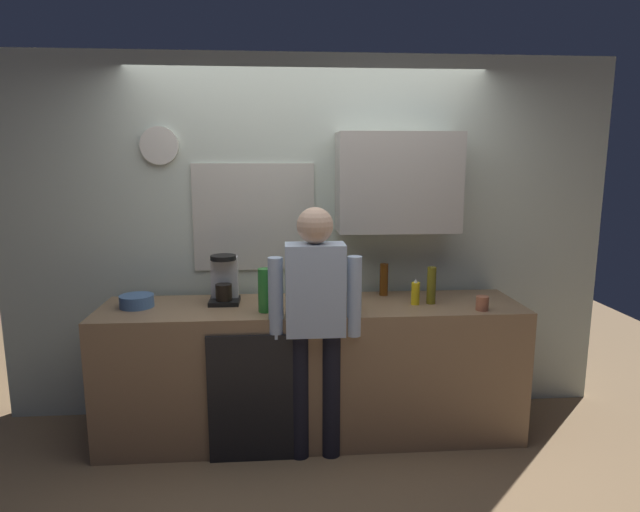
{
  "coord_description": "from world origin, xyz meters",
  "views": [
    {
      "loc": [
        -0.21,
        -3.14,
        1.88
      ],
      "look_at": [
        0.05,
        0.25,
        1.26
      ],
      "focal_mm": 29.91,
      "sensor_mm": 36.0,
      "label": 1
    }
  ],
  "objects_px": {
    "bottle_dark_sauce": "(337,298)",
    "dish_soap": "(415,293)",
    "cup_yellow_cup": "(354,303)",
    "bottle_amber_beer": "(384,280)",
    "coffee_maker": "(224,281)",
    "cup_terracotta_mug": "(482,303)",
    "bottle_clear_soda": "(265,290)",
    "bottle_olive_oil": "(431,285)",
    "bottle_green_wine": "(305,279)",
    "mixing_bowl": "(137,301)",
    "potted_plant": "(325,286)",
    "person_at_sink": "(315,313)"
  },
  "relations": [
    {
      "from": "coffee_maker",
      "to": "bottle_dark_sauce",
      "type": "relative_size",
      "value": 1.83
    },
    {
      "from": "bottle_amber_beer",
      "to": "dish_soap",
      "type": "xyz_separation_m",
      "value": [
        0.16,
        -0.25,
        -0.04
      ]
    },
    {
      "from": "cup_terracotta_mug",
      "to": "dish_soap",
      "type": "xyz_separation_m",
      "value": [
        -0.4,
        0.17,
        0.03
      ]
    },
    {
      "from": "cup_terracotta_mug",
      "to": "potted_plant",
      "type": "relative_size",
      "value": 0.4
    },
    {
      "from": "bottle_dark_sauce",
      "to": "bottle_amber_beer",
      "type": "relative_size",
      "value": 0.78
    },
    {
      "from": "person_at_sink",
      "to": "bottle_olive_oil",
      "type": "bearing_deg",
      "value": 32.95
    },
    {
      "from": "cup_yellow_cup",
      "to": "bottle_dark_sauce",
      "type": "bearing_deg",
      "value": -164.95
    },
    {
      "from": "dish_soap",
      "to": "bottle_amber_beer",
      "type": "bearing_deg",
      "value": 122.76
    },
    {
      "from": "cup_terracotta_mug",
      "to": "bottle_dark_sauce",
      "type": "bearing_deg",
      "value": 177.06
    },
    {
      "from": "bottle_amber_beer",
      "to": "dish_soap",
      "type": "distance_m",
      "value": 0.31
    },
    {
      "from": "bottle_olive_oil",
      "to": "coffee_maker",
      "type": "bearing_deg",
      "value": 174.5
    },
    {
      "from": "bottle_olive_oil",
      "to": "cup_terracotta_mug",
      "type": "height_order",
      "value": "bottle_olive_oil"
    },
    {
      "from": "potted_plant",
      "to": "dish_soap",
      "type": "relative_size",
      "value": 1.28
    },
    {
      "from": "bottle_dark_sauce",
      "to": "coffee_maker",
      "type": "bearing_deg",
      "value": 159.83
    },
    {
      "from": "cup_yellow_cup",
      "to": "cup_terracotta_mug",
      "type": "height_order",
      "value": "cup_terracotta_mug"
    },
    {
      "from": "coffee_maker",
      "to": "potted_plant",
      "type": "height_order",
      "value": "coffee_maker"
    },
    {
      "from": "bottle_clear_soda",
      "to": "cup_terracotta_mug",
      "type": "xyz_separation_m",
      "value": [
        1.39,
        -0.07,
        -0.09
      ]
    },
    {
      "from": "potted_plant",
      "to": "bottle_clear_soda",
      "type": "bearing_deg",
      "value": -163.17
    },
    {
      "from": "bottle_clear_soda",
      "to": "potted_plant",
      "type": "distance_m",
      "value": 0.41
    },
    {
      "from": "potted_plant",
      "to": "bottle_dark_sauce",
      "type": "bearing_deg",
      "value": -66.44
    },
    {
      "from": "bottle_dark_sauce",
      "to": "potted_plant",
      "type": "height_order",
      "value": "potted_plant"
    },
    {
      "from": "dish_soap",
      "to": "person_at_sink",
      "type": "height_order",
      "value": "person_at_sink"
    },
    {
      "from": "bottle_green_wine",
      "to": "cup_yellow_cup",
      "type": "relative_size",
      "value": 3.53
    },
    {
      "from": "mixing_bowl",
      "to": "person_at_sink",
      "type": "relative_size",
      "value": 0.14
    },
    {
      "from": "coffee_maker",
      "to": "cup_yellow_cup",
      "type": "xyz_separation_m",
      "value": [
        0.85,
        -0.24,
        -0.1
      ]
    },
    {
      "from": "dish_soap",
      "to": "bottle_dark_sauce",
      "type": "bearing_deg",
      "value": -167.43
    },
    {
      "from": "bottle_clear_soda",
      "to": "bottle_olive_oil",
      "type": "distance_m",
      "value": 1.11
    },
    {
      "from": "bottle_clear_soda",
      "to": "bottle_dark_sauce",
      "type": "distance_m",
      "value": 0.46
    },
    {
      "from": "bottle_green_wine",
      "to": "mixing_bowl",
      "type": "bearing_deg",
      "value": -174.94
    },
    {
      "from": "bottle_green_wine",
      "to": "cup_terracotta_mug",
      "type": "height_order",
      "value": "bottle_green_wine"
    },
    {
      "from": "coffee_maker",
      "to": "person_at_sink",
      "type": "relative_size",
      "value": 0.21
    },
    {
      "from": "potted_plant",
      "to": "dish_soap",
      "type": "bearing_deg",
      "value": -2.12
    },
    {
      "from": "bottle_clear_soda",
      "to": "bottle_green_wine",
      "type": "relative_size",
      "value": 0.93
    },
    {
      "from": "potted_plant",
      "to": "person_at_sink",
      "type": "bearing_deg",
      "value": -106.65
    },
    {
      "from": "coffee_maker",
      "to": "person_at_sink",
      "type": "height_order",
      "value": "person_at_sink"
    },
    {
      "from": "bottle_green_wine",
      "to": "cup_terracotta_mug",
      "type": "xyz_separation_m",
      "value": [
        1.13,
        -0.34,
        -0.1
      ]
    },
    {
      "from": "bottle_amber_beer",
      "to": "person_at_sink",
      "type": "distance_m",
      "value": 0.74
    },
    {
      "from": "cup_terracotta_mug",
      "to": "dish_soap",
      "type": "distance_m",
      "value": 0.43
    },
    {
      "from": "bottle_dark_sauce",
      "to": "bottle_green_wine",
      "type": "height_order",
      "value": "bottle_green_wine"
    },
    {
      "from": "bottle_olive_oil",
      "to": "bottle_amber_beer",
      "type": "bearing_deg",
      "value": 138.89
    },
    {
      "from": "bottle_dark_sauce",
      "to": "dish_soap",
      "type": "distance_m",
      "value": 0.56
    },
    {
      "from": "coffee_maker",
      "to": "person_at_sink",
      "type": "bearing_deg",
      "value": -34.53
    },
    {
      "from": "bottle_amber_beer",
      "to": "bottle_green_wine",
      "type": "distance_m",
      "value": 0.57
    },
    {
      "from": "bottle_dark_sauce",
      "to": "person_at_sink",
      "type": "bearing_deg",
      "value": -137.24
    },
    {
      "from": "bottle_olive_oil",
      "to": "bottle_dark_sauce",
      "type": "bearing_deg",
      "value": -168.28
    },
    {
      "from": "cup_terracotta_mug",
      "to": "person_at_sink",
      "type": "relative_size",
      "value": 0.06
    },
    {
      "from": "bottle_green_wine",
      "to": "potted_plant",
      "type": "bearing_deg",
      "value": -50.96
    },
    {
      "from": "cup_yellow_cup",
      "to": "potted_plant",
      "type": "xyz_separation_m",
      "value": [
        -0.18,
        0.11,
        0.09
      ]
    },
    {
      "from": "coffee_maker",
      "to": "cup_terracotta_mug",
      "type": "bearing_deg",
      "value": -10.76
    },
    {
      "from": "bottle_olive_oil",
      "to": "bottle_green_wine",
      "type": "relative_size",
      "value": 0.83
    }
  ]
}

